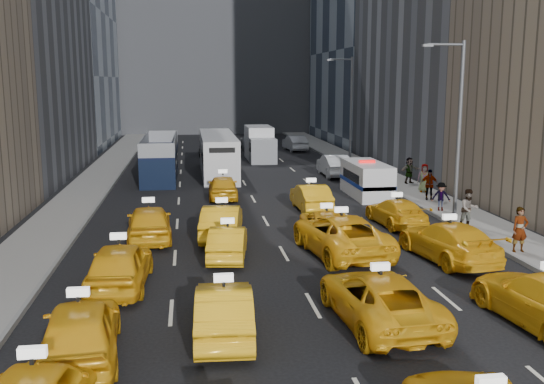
{
  "coord_description": "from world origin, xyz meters",
  "views": [
    {
      "loc": [
        -3.83,
        -16.11,
        7.09
      ],
      "look_at": [
        -0.03,
        11.35,
        2.0
      ],
      "focal_mm": 40.0,
      "sensor_mm": 36.0,
      "label": 1
    }
  ],
  "objects_px": {
    "city_bus": "(218,155)",
    "pedestrian_0": "(520,230)",
    "nypd_van": "(367,180)",
    "box_truck": "(260,144)",
    "double_decker": "(160,158)"
  },
  "relations": [
    {
      "from": "city_bus",
      "to": "pedestrian_0",
      "type": "distance_m",
      "value": 26.29
    },
    {
      "from": "nypd_van",
      "to": "box_truck",
      "type": "bearing_deg",
      "value": 96.65
    },
    {
      "from": "double_decker",
      "to": "box_truck",
      "type": "distance_m",
      "value": 12.61
    },
    {
      "from": "double_decker",
      "to": "box_truck",
      "type": "height_order",
      "value": "double_decker"
    },
    {
      "from": "double_decker",
      "to": "pedestrian_0",
      "type": "relative_size",
      "value": 5.59
    },
    {
      "from": "double_decker",
      "to": "pedestrian_0",
      "type": "distance_m",
      "value": 27.43
    },
    {
      "from": "nypd_van",
      "to": "pedestrian_0",
      "type": "bearing_deg",
      "value": -86.71
    },
    {
      "from": "nypd_van",
      "to": "city_bus",
      "type": "bearing_deg",
      "value": 123.19
    },
    {
      "from": "city_bus",
      "to": "box_truck",
      "type": "distance_m",
      "value": 9.17
    },
    {
      "from": "nypd_van",
      "to": "pedestrian_0",
      "type": "height_order",
      "value": "nypd_van"
    },
    {
      "from": "nypd_van",
      "to": "city_bus",
      "type": "relative_size",
      "value": 0.45
    },
    {
      "from": "nypd_van",
      "to": "double_decker",
      "type": "relative_size",
      "value": 0.52
    },
    {
      "from": "city_bus",
      "to": "pedestrian_0",
      "type": "height_order",
      "value": "city_bus"
    },
    {
      "from": "double_decker",
      "to": "box_truck",
      "type": "bearing_deg",
      "value": 48.19
    },
    {
      "from": "city_bus",
      "to": "box_truck",
      "type": "bearing_deg",
      "value": 68.87
    }
  ]
}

